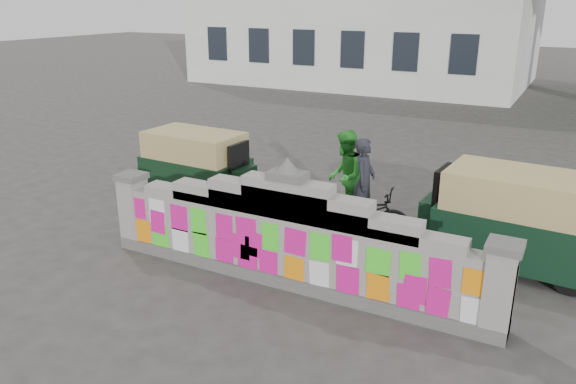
% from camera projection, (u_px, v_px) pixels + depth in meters
% --- Properties ---
extents(ground, '(100.00, 100.00, 0.00)m').
position_uv_depth(ground, '(288.00, 284.00, 8.61)').
color(ground, '#383533').
rests_on(ground, ground).
extents(parapet_wall, '(6.48, 0.44, 2.01)m').
position_uv_depth(parapet_wall, '(287.00, 239.00, 8.36)').
color(parapet_wall, '#4C4C49').
rests_on(parapet_wall, ground).
extents(building, '(16.00, 10.00, 8.90)m').
position_uv_depth(building, '(369.00, 1.00, 28.75)').
color(building, silver).
rests_on(building, ground).
extents(cyclist_bike, '(1.82, 0.75, 0.93)m').
position_uv_depth(cyclist_bike, '(363.00, 212.00, 10.22)').
color(cyclist_bike, black).
rests_on(cyclist_bike, ground).
extents(cyclist_rider, '(0.42, 0.60, 1.58)m').
position_uv_depth(cyclist_rider, '(363.00, 195.00, 10.12)').
color(cyclist_rider, black).
rests_on(cyclist_rider, ground).
extents(pedestrian, '(0.90, 1.03, 1.80)m').
position_uv_depth(pedestrian, '(345.00, 177.00, 10.78)').
color(pedestrian, green).
rests_on(pedestrian, ground).
extents(rickshaw_left, '(2.64, 1.31, 1.45)m').
position_uv_depth(rickshaw_left, '(198.00, 164.00, 12.15)').
color(rickshaw_left, black).
rests_on(rickshaw_left, ground).
extents(rickshaw_right, '(2.90, 1.50, 1.58)m').
position_uv_depth(rickshaw_right, '(513.00, 218.00, 8.98)').
color(rickshaw_right, black).
rests_on(rickshaw_right, ground).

